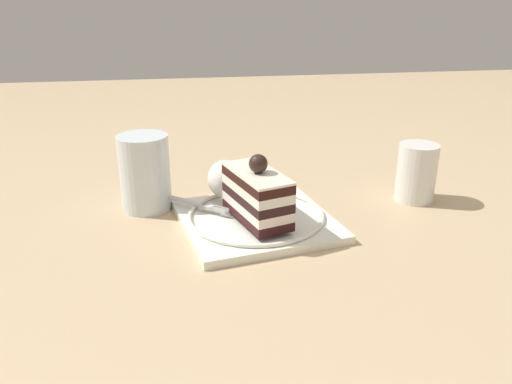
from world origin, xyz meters
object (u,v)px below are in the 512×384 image
at_px(whipped_cream_dollop, 225,179).
at_px(fork, 194,203).
at_px(drink_glass_far, 145,177).
at_px(drink_glass_near, 416,175).
at_px(cake_slice, 257,194).
at_px(dessert_plate, 256,219).

distance_m(whipped_cream_dollop, fork, 0.06).
height_order(whipped_cream_dollop, drink_glass_far, drink_glass_far).
distance_m(drink_glass_near, drink_glass_far, 0.39).
xyz_separation_m(whipped_cream_dollop, drink_glass_far, (0.11, -0.02, 0.00)).
relative_size(fork, drink_glass_far, 0.91).
bearing_deg(drink_glass_far, whipped_cream_dollop, 170.81).
xyz_separation_m(cake_slice, drink_glass_near, (-0.25, -0.07, -0.01)).
xyz_separation_m(dessert_plate, cake_slice, (0.00, 0.02, 0.04)).
relative_size(cake_slice, drink_glass_near, 1.43).
xyz_separation_m(cake_slice, drink_glass_far, (0.14, -0.10, -0.00)).
distance_m(dessert_plate, whipped_cream_dollop, 0.08).
bearing_deg(whipped_cream_dollop, drink_glass_far, -9.19).
relative_size(dessert_plate, drink_glass_far, 2.09).
relative_size(fork, drink_glass_near, 1.15).
relative_size(dessert_plate, drink_glass_near, 2.62).
distance_m(whipped_cream_dollop, drink_glass_far, 0.11).
relative_size(dessert_plate, cake_slice, 1.83).
distance_m(cake_slice, drink_glass_near, 0.26).
distance_m(whipped_cream_dollop, drink_glass_near, 0.28).
xyz_separation_m(dessert_plate, drink_glass_near, (-0.25, -0.05, 0.03)).
bearing_deg(drink_glass_near, dessert_plate, 11.16).
bearing_deg(dessert_plate, drink_glass_far, -29.14).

